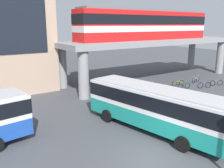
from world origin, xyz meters
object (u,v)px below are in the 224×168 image
(bicycle_orange, at_px, (178,83))
(bicycle_blue, at_px, (204,85))
(bicycle_green, at_px, (184,86))
(bicycle_red, at_px, (151,88))
(pedestrian_walking_across, at_px, (110,89))
(bus_main, at_px, (154,104))
(bicycle_silver, at_px, (196,80))
(bicycle_brown, at_px, (216,83))
(train, at_px, (147,24))

(bicycle_orange, distance_m, bicycle_blue, 3.07)
(bicycle_green, bearing_deg, bicycle_red, 157.67)
(pedestrian_walking_across, bearing_deg, bus_main, -104.48)
(bicycle_silver, bearing_deg, bicycle_brown, -74.38)
(bicycle_red, distance_m, bicycle_orange, 4.27)
(train, xyz_separation_m, bicycle_green, (0.73, -6.00, -7.15))
(bicycle_blue, xyz_separation_m, pedestrian_walking_across, (-11.37, 3.65, 0.48))
(bicycle_green, relative_size, pedestrian_walking_across, 1.00)
(bicycle_brown, xyz_separation_m, pedestrian_walking_across, (-13.64, 3.79, 0.48))
(train, xyz_separation_m, bicycle_blue, (3.09, -7.16, -7.15))
(bicycle_silver, relative_size, bicycle_brown, 1.06)
(train, bearing_deg, bicycle_silver, -45.67)
(bicycle_red, xyz_separation_m, bicycle_silver, (7.70, -0.31, 0.00))
(bicycle_green, relative_size, bicycle_orange, 1.01)
(bus_main, xyz_separation_m, bicycle_orange, (11.84, 7.86, -1.63))
(bicycle_green, bearing_deg, bicycle_silver, 17.69)
(train, relative_size, bicycle_orange, 11.58)
(bicycle_blue, bearing_deg, pedestrian_walking_across, 162.19)
(bus_main, bearing_deg, bicycle_brown, 18.32)
(bicycle_green, xyz_separation_m, pedestrian_walking_across, (-9.02, 2.49, 0.48))
(bicycle_green, xyz_separation_m, bicycle_silver, (3.91, 1.25, 0.00))
(bicycle_red, xyz_separation_m, bicycle_blue, (6.14, -2.72, 0.00))
(bus_main, bearing_deg, bicycle_red, 47.06)
(bus_main, distance_m, bicycle_blue, 14.84)
(bicycle_brown, distance_m, pedestrian_walking_across, 14.17)
(train, bearing_deg, bicycle_orange, -75.69)
(train, height_order, bicycle_blue, train)
(bicycle_red, height_order, bicycle_silver, same)
(train, height_order, bicycle_orange, train)
(bicycle_silver, height_order, pedestrian_walking_across, pedestrian_walking_across)
(bicycle_orange, distance_m, bicycle_silver, 3.44)
(bicycle_orange, xyz_separation_m, pedestrian_walking_across, (-9.50, 1.23, 0.48))
(bicycle_green, distance_m, pedestrian_walking_across, 9.37)
(bicycle_orange, relative_size, bicycle_silver, 0.98)
(bicycle_blue, relative_size, bicycle_brown, 1.00)
(bicycle_brown, bearing_deg, pedestrian_walking_across, 164.48)
(bus_main, distance_m, bicycle_green, 13.24)
(bus_main, xyz_separation_m, bicycle_blue, (13.72, 5.43, -1.63))
(train, bearing_deg, pedestrian_walking_across, -157.06)
(bicycle_orange, bearing_deg, bicycle_green, -110.47)
(train, xyz_separation_m, bicycle_orange, (1.21, -4.73, -7.15))
(bicycle_orange, relative_size, pedestrian_walking_across, 0.99)
(bicycle_silver, bearing_deg, pedestrian_walking_across, 174.49)
(bicycle_brown, bearing_deg, bus_main, -161.68)
(train, distance_m, bicycle_silver, 9.76)
(bus_main, height_order, bicycle_orange, bus_main)
(bicycle_red, relative_size, bicycle_blue, 1.06)
(bicycle_orange, bearing_deg, bicycle_red, 176.12)
(train, xyz_separation_m, bus_main, (-10.63, -12.59, -5.52))
(pedestrian_walking_across, bearing_deg, bicycle_green, -15.45)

